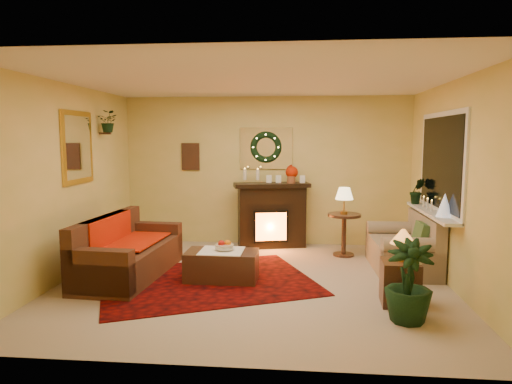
# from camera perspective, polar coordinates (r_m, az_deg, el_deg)

# --- Properties ---
(floor) EXTENTS (5.00, 5.00, 0.00)m
(floor) POSITION_cam_1_polar(r_m,az_deg,el_deg) (6.10, -0.31, -11.18)
(floor) COLOR beige
(floor) RESTS_ON ground
(ceiling) EXTENTS (5.00, 5.00, 0.00)m
(ceiling) POSITION_cam_1_polar(r_m,az_deg,el_deg) (5.85, -0.33, 13.84)
(ceiling) COLOR white
(ceiling) RESTS_ON ground
(wall_back) EXTENTS (5.00, 5.00, 0.00)m
(wall_back) POSITION_cam_1_polar(r_m,az_deg,el_deg) (8.07, 1.26, 2.64)
(wall_back) COLOR #EFD88C
(wall_back) RESTS_ON ground
(wall_front) EXTENTS (5.00, 5.00, 0.00)m
(wall_front) POSITION_cam_1_polar(r_m,az_deg,el_deg) (3.62, -3.85, -2.47)
(wall_front) COLOR #EFD88C
(wall_front) RESTS_ON ground
(wall_left) EXTENTS (4.50, 4.50, 0.00)m
(wall_left) POSITION_cam_1_polar(r_m,az_deg,el_deg) (6.57, -22.59, 1.18)
(wall_left) COLOR #EFD88C
(wall_left) RESTS_ON ground
(wall_right) EXTENTS (4.50, 4.50, 0.00)m
(wall_right) POSITION_cam_1_polar(r_m,az_deg,el_deg) (6.11, 23.69, 0.75)
(wall_right) COLOR #EFD88C
(wall_right) RESTS_ON ground
(area_rug) EXTENTS (3.24, 2.89, 0.01)m
(area_rug) POSITION_cam_1_polar(r_m,az_deg,el_deg) (6.13, -6.05, -11.06)
(area_rug) COLOR #3D0A06
(area_rug) RESTS_ON floor
(sofa) EXTENTS (0.97, 1.97, 0.82)m
(sofa) POSITION_cam_1_polar(r_m,az_deg,el_deg) (6.46, -15.48, -6.45)
(sofa) COLOR brown
(sofa) RESTS_ON floor
(red_throw) EXTENTS (0.72, 1.17, 0.02)m
(red_throw) POSITION_cam_1_polar(r_m,az_deg,el_deg) (6.62, -15.24, -5.91)
(red_throw) COLOR #B33B1B
(red_throw) RESTS_ON sofa
(fireplace) EXTENTS (1.19, 0.61, 1.04)m
(fireplace) POSITION_cam_1_polar(r_m,az_deg,el_deg) (7.89, 1.97, -2.94)
(fireplace) COLOR black
(fireplace) RESTS_ON floor
(poinsettia) EXTENTS (0.21, 0.21, 0.21)m
(poinsettia) POSITION_cam_1_polar(r_m,az_deg,el_deg) (7.79, 4.50, 2.48)
(poinsettia) COLOR #B61E02
(poinsettia) RESTS_ON fireplace
(mantel_candle_a) EXTENTS (0.06, 0.06, 0.19)m
(mantel_candle_a) POSITION_cam_1_polar(r_m,az_deg,el_deg) (7.83, -1.41, 2.22)
(mantel_candle_a) COLOR #ECE7CE
(mantel_candle_a) RESTS_ON fireplace
(mantel_candle_b) EXTENTS (0.06, 0.06, 0.18)m
(mantel_candle_b) POSITION_cam_1_polar(r_m,az_deg,el_deg) (7.77, 0.22, 2.19)
(mantel_candle_b) COLOR white
(mantel_candle_b) RESTS_ON fireplace
(mantel_mirror) EXTENTS (0.92, 0.02, 0.72)m
(mantel_mirror) POSITION_cam_1_polar(r_m,az_deg,el_deg) (8.03, 1.26, 5.48)
(mantel_mirror) COLOR white
(mantel_mirror) RESTS_ON wall_back
(wreath) EXTENTS (0.55, 0.11, 0.55)m
(wreath) POSITION_cam_1_polar(r_m,az_deg,el_deg) (7.99, 1.24, 5.62)
(wreath) COLOR #194719
(wreath) RESTS_ON wall_back
(wall_art) EXTENTS (0.32, 0.03, 0.48)m
(wall_art) POSITION_cam_1_polar(r_m,az_deg,el_deg) (8.24, -8.18, 4.40)
(wall_art) COLOR #381E11
(wall_art) RESTS_ON wall_back
(gold_mirror) EXTENTS (0.03, 0.84, 1.00)m
(gold_mirror) POSITION_cam_1_polar(r_m,az_deg,el_deg) (6.80, -21.43, 5.21)
(gold_mirror) COLOR gold
(gold_mirror) RESTS_ON wall_left
(hanging_plant) EXTENTS (0.33, 0.28, 0.36)m
(hanging_plant) POSITION_cam_1_polar(r_m,az_deg,el_deg) (7.42, -17.91, 7.14)
(hanging_plant) COLOR #194719
(hanging_plant) RESTS_ON wall_left
(loveseat) EXTENTS (0.83, 1.40, 0.80)m
(loveseat) POSITION_cam_1_polar(r_m,az_deg,el_deg) (6.88, 17.80, -5.82)
(loveseat) COLOR gray
(loveseat) RESTS_ON floor
(window_frame) EXTENTS (0.03, 1.86, 1.36)m
(window_frame) POSITION_cam_1_polar(r_m,az_deg,el_deg) (6.61, 22.18, 3.41)
(window_frame) COLOR white
(window_frame) RESTS_ON wall_right
(window_glass) EXTENTS (0.02, 1.70, 1.22)m
(window_glass) POSITION_cam_1_polar(r_m,az_deg,el_deg) (6.61, 22.06, 3.41)
(window_glass) COLOR black
(window_glass) RESTS_ON wall_right
(window_sill) EXTENTS (0.22, 1.86, 0.04)m
(window_sill) POSITION_cam_1_polar(r_m,az_deg,el_deg) (6.65, 21.06, -2.42)
(window_sill) COLOR white
(window_sill) RESTS_ON wall_right
(mini_tree) EXTENTS (0.20, 0.20, 0.30)m
(mini_tree) POSITION_cam_1_polar(r_m,az_deg,el_deg) (6.22, 22.51, -1.51)
(mini_tree) COLOR silver
(mini_tree) RESTS_ON window_sill
(sill_plant) EXTENTS (0.28, 0.23, 0.51)m
(sill_plant) POSITION_cam_1_polar(r_m,az_deg,el_deg) (7.28, 19.50, 0.11)
(sill_plant) COLOR black
(sill_plant) RESTS_ON window_sill
(side_table_round) EXTENTS (0.69, 0.69, 0.68)m
(side_table_round) POSITION_cam_1_polar(r_m,az_deg,el_deg) (7.46, 10.92, -5.38)
(side_table_round) COLOR #543124
(side_table_round) RESTS_ON floor
(lamp_cream) EXTENTS (0.28, 0.28, 0.43)m
(lamp_cream) POSITION_cam_1_polar(r_m,az_deg,el_deg) (7.33, 10.96, -1.20)
(lamp_cream) COLOR #FFDD94
(lamp_cream) RESTS_ON side_table_round
(end_table_square) EXTENTS (0.43, 0.43, 0.50)m
(end_table_square) POSITION_cam_1_polar(r_m,az_deg,el_deg) (5.50, 17.56, -10.58)
(end_table_square) COLOR #512F22
(end_table_square) RESTS_ON floor
(lamp_tiffany) EXTENTS (0.29, 0.29, 0.42)m
(lamp_tiffany) POSITION_cam_1_polar(r_m,az_deg,el_deg) (5.38, 17.91, -5.73)
(lamp_tiffany) COLOR orange
(lamp_tiffany) RESTS_ON end_table_square
(coffee_table) EXTENTS (0.95, 0.53, 0.39)m
(coffee_table) POSITION_cam_1_polar(r_m,az_deg,el_deg) (6.12, -4.30, -9.08)
(coffee_table) COLOR #3D1B0D
(coffee_table) RESTS_ON floor
(fruit_bowl) EXTENTS (0.25, 0.25, 0.06)m
(fruit_bowl) POSITION_cam_1_polar(r_m,az_deg,el_deg) (6.09, -3.97, -6.84)
(fruit_bowl) COLOR beige
(fruit_bowl) RESTS_ON coffee_table
(floor_palm) EXTENTS (1.51, 1.51, 2.55)m
(floor_palm) POSITION_cam_1_polar(r_m,az_deg,el_deg) (4.98, 18.55, -10.29)
(floor_palm) COLOR #133F15
(floor_palm) RESTS_ON floor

